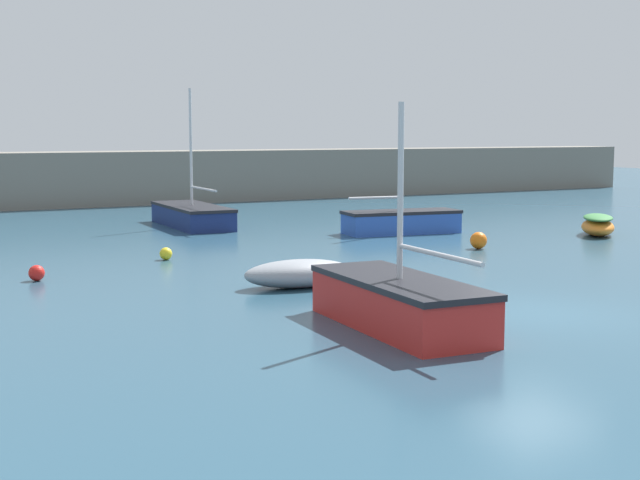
% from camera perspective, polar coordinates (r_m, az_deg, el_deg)
% --- Properties ---
extents(ground_plane, '(120.00, 120.00, 0.20)m').
position_cam_1_polar(ground_plane, '(19.52, 13.60, -4.85)').
color(ground_plane, '#284C60').
extents(harbor_breakwater, '(67.63, 3.23, 2.78)m').
position_cam_1_polar(harbor_breakwater, '(48.29, -12.51, 3.91)').
color(harbor_breakwater, slate).
rests_on(harbor_breakwater, ground_plane).
extents(sailboat_short_mast, '(1.97, 5.14, 4.39)m').
position_cam_1_polar(sailboat_short_mast, '(17.47, 5.10, -4.01)').
color(sailboat_short_mast, red).
rests_on(sailboat_short_mast, ground_plane).
extents(rowboat_blue_near, '(2.96, 1.64, 0.69)m').
position_cam_1_polar(rowboat_blue_near, '(21.99, -1.32, -2.15)').
color(rowboat_blue_near, gray).
rests_on(rowboat_blue_near, ground_plane).
extents(sailboat_twin_hulled, '(4.59, 2.08, 4.76)m').
position_cam_1_polar(sailboat_twin_hulled, '(33.74, 5.22, 1.21)').
color(sailboat_twin_hulled, '#2D56B7').
rests_on(sailboat_twin_hulled, ground_plane).
extents(rowboat_with_red_cover, '(2.67, 2.82, 0.78)m').
position_cam_1_polar(rowboat_with_red_cover, '(34.53, 17.36, 0.93)').
color(rowboat_with_red_cover, orange).
rests_on(rowboat_with_red_cover, ground_plane).
extents(sailboat_tall_mast, '(2.11, 5.89, 5.54)m').
position_cam_1_polar(sailboat_tall_mast, '(36.44, -8.19, 1.58)').
color(sailboat_tall_mast, navy).
rests_on(sailboat_tall_mast, ground_plane).
extents(mooring_buoy_orange, '(0.56, 0.56, 0.56)m').
position_cam_1_polar(mooring_buoy_orange, '(29.60, 10.11, -0.03)').
color(mooring_buoy_orange, orange).
rests_on(mooring_buoy_orange, ground_plane).
extents(mooring_buoy_yellow, '(0.38, 0.38, 0.38)m').
position_cam_1_polar(mooring_buoy_yellow, '(27.06, -9.84, -0.87)').
color(mooring_buoy_yellow, yellow).
rests_on(mooring_buoy_yellow, ground_plane).
extents(mooring_buoy_red, '(0.41, 0.41, 0.41)m').
position_cam_1_polar(mooring_buoy_red, '(24.07, -17.68, -2.02)').
color(mooring_buoy_red, red).
rests_on(mooring_buoy_red, ground_plane).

